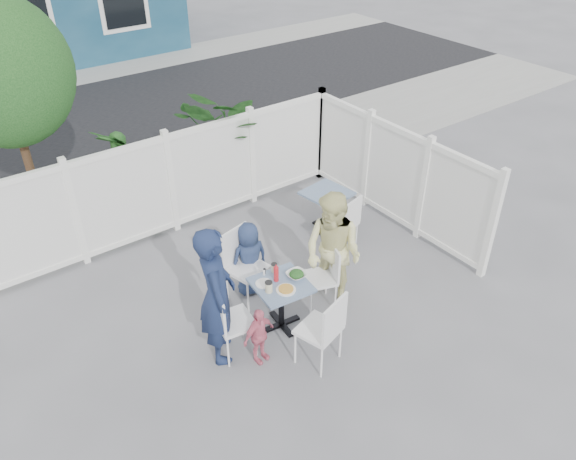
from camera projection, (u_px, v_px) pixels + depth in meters
ground at (256, 315)px, 7.23m from camera, size 80.00×80.00×0.00m
near_sidewalk at (135, 194)px, 9.75m from camera, size 24.00×2.60×0.01m
street at (65, 125)px, 12.22m from camera, size 24.00×5.00×0.01m
far_sidewalk at (25, 86)px, 14.28m from camera, size 24.00×1.60×0.01m
fence_back at (171, 185)px, 8.43m from camera, size 5.86×0.08×1.60m
fence_right at (394, 177)px, 8.67m from camera, size 0.08×3.66×1.60m
tree at (3, 73)px, 7.18m from camera, size 1.80×1.62×3.59m
potted_shrub_a at (124, 175)px, 8.67m from camera, size 1.17×1.17×1.59m
potted_shrub_b at (231, 138)px, 9.46m from camera, size 1.76×1.94×1.87m
main_table at (281, 293)px, 6.78m from camera, size 0.70×0.70×0.67m
spare_table at (327, 201)px, 8.57m from camera, size 0.72×0.72×0.67m
chair_left at (227, 318)px, 6.36m from camera, size 0.48×0.49×0.97m
chair_right at (325, 272)px, 7.13m from camera, size 0.51×0.51×0.89m
chair_back at (242, 260)px, 7.21m from camera, size 0.55×0.54×1.02m
chair_near at (325, 326)px, 6.22m from camera, size 0.55×0.54×0.99m
chair_spare at (346, 221)px, 8.10m from camera, size 0.49×0.48×0.91m
man at (217, 295)px, 6.20m from camera, size 0.65×0.76×1.76m
woman at (333, 253)px, 6.97m from camera, size 0.80×0.92×1.63m
boy at (249, 259)px, 7.34m from camera, size 0.54×0.38×1.06m
toddler at (259, 336)px, 6.38m from camera, size 0.47×0.25×0.76m
plate_main at (286, 290)px, 6.59m from camera, size 0.24×0.24×0.01m
plate_side at (264, 284)px, 6.69m from camera, size 0.20×0.20×0.01m
salad_bowl at (297, 275)px, 6.79m from camera, size 0.24×0.24×0.06m
coffee_cup_a at (269, 287)px, 6.54m from camera, size 0.09×0.09×0.13m
coffee_cup_b at (274, 268)px, 6.86m from camera, size 0.07×0.07×0.11m
ketchup_bottle at (276, 274)px, 6.69m from camera, size 0.06×0.06×0.20m
salt_shaker at (264, 273)px, 6.82m from camera, size 0.03×0.03×0.07m
pepper_shaker at (264, 271)px, 6.84m from camera, size 0.03×0.03×0.07m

